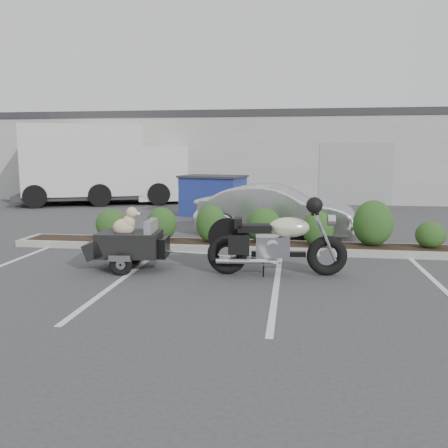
# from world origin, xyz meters

# --- Properties ---
(ground) EXTENTS (90.00, 90.00, 0.00)m
(ground) POSITION_xyz_m (0.00, 0.00, 0.00)
(ground) COLOR #38383A
(ground) RESTS_ON ground
(planter_kerb) EXTENTS (12.00, 1.00, 0.15)m
(planter_kerb) POSITION_xyz_m (1.00, 2.20, 0.07)
(planter_kerb) COLOR #9E9E93
(planter_kerb) RESTS_ON ground
(building) EXTENTS (26.00, 10.00, 4.00)m
(building) POSITION_xyz_m (0.00, 17.00, 2.00)
(building) COLOR #9EA099
(building) RESTS_ON ground
(motorcycle) EXTENTS (2.54, 0.90, 1.46)m
(motorcycle) POSITION_xyz_m (1.17, 0.03, 0.58)
(motorcycle) COLOR black
(motorcycle) RESTS_ON ground
(pet_trailer) EXTENTS (2.04, 1.15, 1.21)m
(pet_trailer) POSITION_xyz_m (-1.62, 0.05, 0.51)
(pet_trailer) COLOR black
(pet_trailer) RESTS_ON ground
(sedan) EXTENTS (4.30, 2.15, 1.35)m
(sedan) POSITION_xyz_m (0.99, 4.06, 0.68)
(sedan) COLOR silver
(sedan) RESTS_ON ground
(dumpster) EXTENTS (2.43, 1.93, 1.41)m
(dumpster) POSITION_xyz_m (-1.33, 7.87, 0.71)
(dumpster) COLOR navy
(dumpster) RESTS_ON ground
(delivery_truck) EXTENTS (7.60, 4.73, 3.32)m
(delivery_truck) POSITION_xyz_m (-6.60, 11.03, 1.59)
(delivery_truck) COLOR silver
(delivery_truck) RESTS_ON ground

